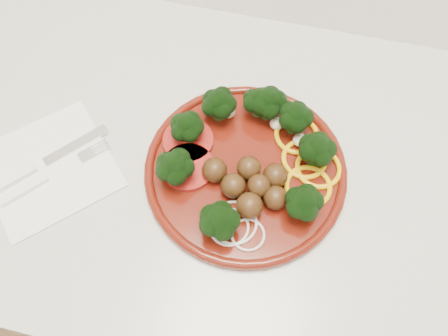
% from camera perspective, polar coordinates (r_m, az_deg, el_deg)
% --- Properties ---
extents(counter, '(2.40, 0.60, 0.90)m').
position_cam_1_polar(counter, '(1.08, 4.92, -11.30)').
color(counter, beige).
rests_on(counter, ground).
extents(plate, '(0.30, 0.30, 0.07)m').
position_cam_1_polar(plate, '(0.64, 2.82, 1.16)').
color(plate, '#4F1109').
rests_on(plate, counter).
extents(napkin, '(0.25, 0.25, 0.00)m').
position_cam_1_polar(napkin, '(0.70, -21.83, 0.06)').
color(napkin, white).
rests_on(napkin, counter).
extents(knife, '(0.14, 0.16, 0.01)m').
position_cam_1_polar(knife, '(0.70, -23.80, -0.11)').
color(knife, silver).
rests_on(knife, napkin).
extents(fork, '(0.12, 0.14, 0.01)m').
position_cam_1_polar(fork, '(0.69, -23.19, -1.78)').
color(fork, white).
rests_on(fork, napkin).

